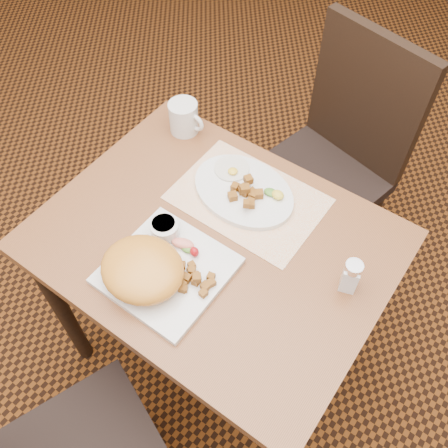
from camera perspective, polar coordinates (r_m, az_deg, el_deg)
ground at (r=1.97m, az=-0.77°, el=-14.12°), size 8.00×8.00×0.00m
table at (r=1.40m, az=-1.06°, el=-4.17°), size 0.90×0.70×0.75m
chair_far at (r=1.84m, az=12.50°, el=7.80°), size 0.50×0.51×0.97m
placemat at (r=1.38m, az=2.76°, el=2.88°), size 0.40×0.28×0.00m
plate_square at (r=1.25m, az=-6.50°, el=-5.31°), size 0.28×0.28×0.02m
plate_oval at (r=1.39m, az=2.24°, el=3.81°), size 0.33×0.26×0.02m
hollandaise_mound at (r=1.21m, az=-9.35°, el=-5.09°), size 0.21×0.19×0.08m
ramekin at (r=1.29m, az=-6.79°, el=-0.53°), size 0.07×0.07×0.04m
garnish_sq at (r=1.26m, az=-4.32°, el=-2.54°), size 0.09×0.05×0.03m
fried_egg at (r=1.43m, az=0.91°, el=6.33°), size 0.10×0.10×0.02m
garnish_ov at (r=1.37m, az=5.85°, el=3.46°), size 0.06×0.04×0.02m
salt_shaker at (r=1.22m, az=14.27°, el=-5.75°), size 0.05×0.05×0.10m
coffee_mug at (r=1.54m, az=-4.56°, el=12.03°), size 0.12×0.09×0.10m
home_fries_sq at (r=1.21m, az=-3.33°, el=-6.34°), size 0.10×0.09×0.03m
home_fries_ov at (r=1.36m, az=2.63°, el=3.60°), size 0.09×0.10×0.04m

